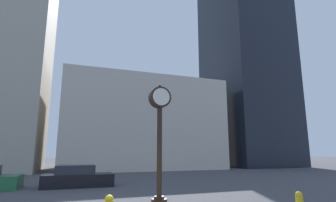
{
  "coord_description": "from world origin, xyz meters",
  "views": [
    {
      "loc": [
        -1.12,
        -8.96,
        2.02
      ],
      "look_at": [
        6.11,
        10.8,
        6.12
      ],
      "focal_mm": 28.0,
      "sensor_mm": 36.0,
      "label": 1
    }
  ],
  "objects": [
    {
      "name": "building_storefront_row",
      "position": [
        7.0,
        24.0,
        5.36
      ],
      "size": [
        18.8,
        12.0,
        10.71
      ],
      "color": "beige",
      "rests_on": "ground_plane"
    },
    {
      "name": "car_black",
      "position": [
        -0.65,
        7.95,
        0.53
      ],
      "size": [
        4.02,
        1.75,
        1.26
      ],
      "rotation": [
        0.0,
        0.0,
        0.01
      ],
      "color": "black",
      "rests_on": "ground_plane"
    },
    {
      "name": "street_clock",
      "position": [
        2.44,
        1.84,
        3.27
      ],
      "size": [
        0.93,
        0.66,
        4.97
      ],
      "color": "black",
      "rests_on": "ground_plane"
    },
    {
      "name": "building_glass_modern",
      "position": [
        23.92,
        24.0,
        17.29
      ],
      "size": [
        10.12,
        12.0,
        34.58
      ],
      "color": "black",
      "rests_on": "ground_plane"
    }
  ]
}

